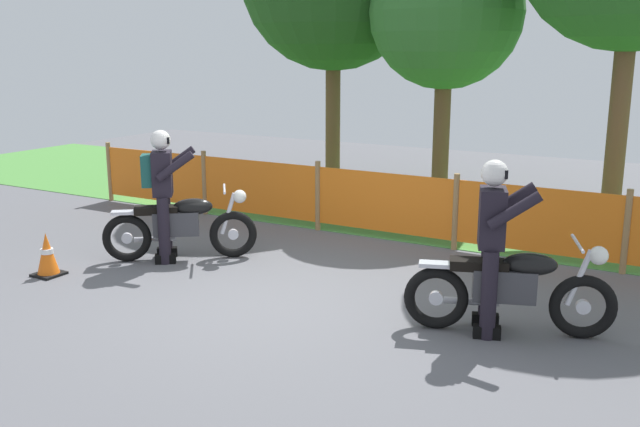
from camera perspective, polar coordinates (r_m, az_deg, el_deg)
ground at (r=7.95m, az=-3.45°, el=-6.73°), size 24.00×24.00×0.02m
grass_verge at (r=12.54m, az=9.82°, el=0.61°), size 24.00×5.02×0.01m
barrier_fence at (r=10.15m, az=5.08°, el=0.88°), size 10.80×0.08×1.05m
tree_near_left at (r=12.23m, az=10.06°, el=15.54°), size 2.52×2.52×4.52m
motorcycle_lead at (r=7.06m, az=15.02°, el=-5.78°), size 1.92×0.86×0.94m
motorcycle_trailing at (r=9.35m, az=-11.06°, el=-0.94°), size 1.63×1.29×0.93m
rider_lead at (r=6.91m, az=13.66°, el=-2.13°), size 0.68×0.67×1.69m
rider_trailing at (r=9.26m, az=-12.53°, el=2.01°), size 0.78×0.74×1.69m
traffic_cone at (r=9.19m, az=-21.02°, el=-3.10°), size 0.32×0.32×0.53m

